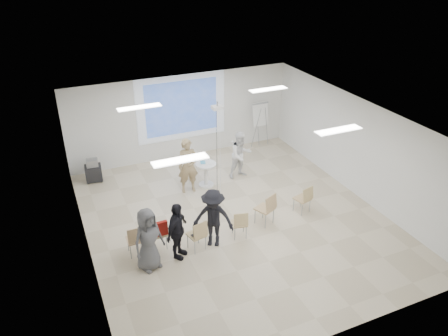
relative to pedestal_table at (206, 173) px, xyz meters
name	(u,v)px	position (x,y,z in m)	size (l,w,h in m)	color
floor	(235,220)	(0.05, -2.11, -0.50)	(8.00, 9.00, 0.10)	beige
ceiling	(237,118)	(0.05, -2.11, 2.60)	(8.00, 9.00, 0.10)	white
wall_back	(181,116)	(0.05, 2.44, 1.05)	(8.00, 0.10, 3.00)	silver
wall_left	(80,205)	(-4.00, -2.11, 1.05)	(0.10, 9.00, 3.00)	silver
wall_right	(358,147)	(4.10, -2.11, 1.05)	(0.10, 9.00, 3.00)	silver
projection_halo	(182,107)	(0.05, 2.38, 1.40)	(3.20, 0.01, 2.30)	silver
projection_image	(182,108)	(0.05, 2.36, 1.40)	(2.60, 0.01, 1.90)	#355BB6
pedestal_table	(206,173)	(0.00, 0.00, 0.00)	(0.82, 0.82, 0.82)	silver
player_left	(188,162)	(-0.62, -0.08, 0.54)	(0.73, 0.49, 1.99)	tan
player_right	(241,153)	(1.27, 0.11, 0.43)	(0.85, 0.68, 1.76)	white
controller_left	(190,149)	(-0.44, 0.17, 0.86)	(0.04, 0.11, 0.04)	white
controller_right	(233,142)	(1.09, 0.36, 0.74)	(0.04, 0.11, 0.04)	white
chair_far_left	(135,238)	(-2.88, -2.56, 0.06)	(0.41, 0.44, 0.86)	tan
chair_left_mid	(159,233)	(-2.29, -2.55, 0.06)	(0.42, 0.45, 0.87)	tan
chair_left_inner	(198,234)	(-1.40, -2.99, 0.06)	(0.50, 0.52, 0.87)	tan
chair_center	(240,222)	(-0.20, -2.94, 0.03)	(0.46, 0.48, 0.82)	tan
chair_right_inner	(267,207)	(0.74, -2.68, 0.11)	(0.61, 0.62, 0.96)	tan
chair_right_far	(304,197)	(2.00, -2.59, 0.06)	(0.50, 0.53, 0.87)	tan
red_jacket	(159,229)	(-2.29, -2.70, 0.27)	(0.41, 0.09, 0.39)	#AB1C15
laptop	(196,233)	(-1.41, -2.90, 0.02)	(0.32, 0.23, 0.03)	black
audience_left	(177,227)	(-1.94, -3.02, 0.42)	(1.02, 0.61, 1.75)	black
audience_mid	(213,215)	(-0.95, -2.92, 0.46)	(1.18, 0.65, 1.83)	black
audience_outer	(148,236)	(-2.68, -3.13, 0.46)	(0.89, 0.59, 1.83)	#58585D
flipchart_easel	(260,115)	(2.98, 2.02, 0.81)	(0.74, 0.56, 1.72)	#97989F
av_cart	(93,171)	(-3.25, 1.75, -0.10)	(0.56, 0.46, 0.78)	black
ceiling_projector	(217,112)	(0.15, -0.61, 2.24)	(0.30, 0.25, 3.00)	white
fluor_panel_nw	(139,107)	(-1.95, -0.11, 2.52)	(1.20, 0.30, 0.02)	white
fluor_panel_ne	(268,89)	(2.05, -0.11, 2.52)	(1.20, 0.30, 0.02)	white
fluor_panel_sw	(180,160)	(-1.95, -3.61, 2.52)	(1.20, 0.30, 0.02)	white
fluor_panel_se	(338,130)	(2.05, -3.61, 2.52)	(1.20, 0.30, 0.02)	white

